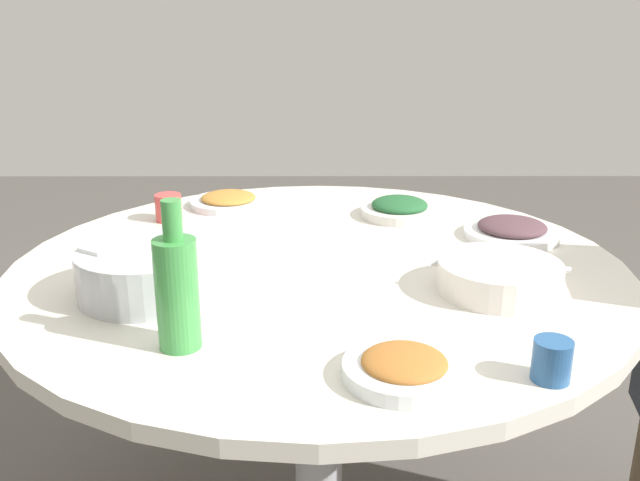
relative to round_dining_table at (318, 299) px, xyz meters
The scene contains 10 objects.
round_dining_table is the anchor object (origin of this frame).
rice_bowl 0.41m from the round_dining_table, 28.63° to the left, with size 0.27×0.27×0.11m.
soup_bowl 0.42m from the round_dining_table, 155.00° to the left, with size 0.27×0.25×0.06m.
dish_tofu_braise 0.53m from the round_dining_table, 60.38° to the right, with size 0.22×0.22×0.04m.
dish_greens 0.43m from the round_dining_table, 122.03° to the right, with size 0.21×0.21×0.05m.
dish_stirfry 0.54m from the round_dining_table, 104.49° to the left, with size 0.19×0.19×0.04m.
dish_eggplant 0.52m from the round_dining_table, 160.17° to the right, with size 0.23×0.23×0.05m.
green_bottle 0.51m from the round_dining_table, 60.04° to the left, with size 0.07×0.07×0.26m.
tea_cup_near 0.52m from the round_dining_table, 38.11° to the right, with size 0.07×0.07×0.07m, color #CD423E.
tea_cup_far 0.64m from the round_dining_table, 124.64° to the left, with size 0.06×0.06×0.07m, color #28568D.
Camera 1 is at (-0.00, 1.46, 1.32)m, focal length 39.10 mm.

